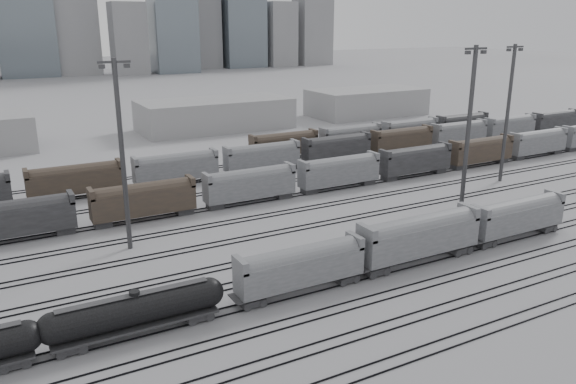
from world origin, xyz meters
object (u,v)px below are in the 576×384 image
light_mast_c (468,129)px  tank_car_b (136,311)px  hopper_car_c (518,215)px  hopper_car_b (419,235)px  hopper_car_a (301,265)px

light_mast_c → tank_car_b: bearing=-168.7°
tank_car_b → hopper_car_c: 50.69m
hopper_car_b → hopper_car_c: hopper_car_b is taller
tank_car_b → hopper_car_c: size_ratio=1.15×
hopper_car_b → light_mast_c: size_ratio=0.66×
hopper_car_c → light_mast_c: size_ratio=0.60×
hopper_car_a → hopper_car_c: bearing=-0.0°
hopper_car_c → light_mast_c: bearing=89.1°
tank_car_b → hopper_car_b: hopper_car_b is taller
hopper_car_b → light_mast_c: light_mast_c is taller
tank_car_b → hopper_car_a: (17.43, 0.00, 0.76)m
hopper_car_a → light_mast_c: (33.41, 10.12, 9.96)m
hopper_car_c → light_mast_c: light_mast_c is taller
hopper_car_a → hopper_car_b: size_ratio=0.89×
tank_car_b → hopper_car_b: 33.72m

